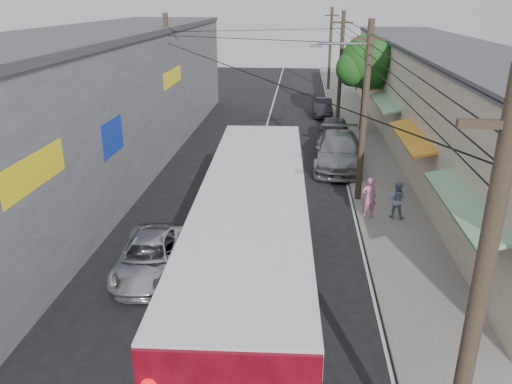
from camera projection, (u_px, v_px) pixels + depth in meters
The scene contains 12 objects.
sidewalk at pixel (368, 156), 29.47m from camera, with size 3.00×80.00×0.12m, color slate.
building_right at pixel (444, 99), 29.84m from camera, with size 7.09×40.00×6.25m.
building_left at pixel (103, 97), 27.55m from camera, with size 7.20×36.00×7.25m.
utility_poles at pixel (313, 85), 28.58m from camera, with size 11.80×45.28×8.00m.
street_tree at pixel (368, 64), 33.36m from camera, with size 4.40×4.00×6.60m.
coach_bus at pixel (253, 246), 14.44m from camera, with size 3.60×13.91×3.98m.
jeepney at pixel (149, 257), 16.83m from camera, with size 2.03×4.39×1.22m, color silver.
parked_suv at pixel (338, 151), 27.47m from camera, with size 2.52×6.20×1.80m, color gray.
parked_car_mid at pixel (334, 131), 31.84m from camera, with size 1.93×4.79×1.63m, color #28292D.
parked_car_far at pixel (322, 107), 39.57m from camera, with size 1.42×4.08×1.35m, color black.
pedestrian_near at pixel (369, 197), 20.80m from camera, with size 0.64×0.42×1.76m, color pink.
pedestrian_far at pixel (396, 200), 20.79m from camera, with size 0.78×0.61×1.60m, color #7D95B5.
Camera 1 is at (2.41, -8.72, 8.75)m, focal length 35.00 mm.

